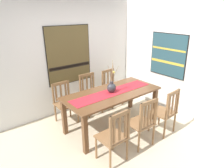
# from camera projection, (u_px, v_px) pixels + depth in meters

# --- Properties ---
(ground_plane) EXTENTS (6.40, 6.40, 0.03)m
(ground_plane) POSITION_uv_depth(u_px,v_px,m) (121.00, 142.00, 3.77)
(ground_plane) COLOR beige
(wall_back) EXTENTS (6.40, 0.12, 2.70)m
(wall_back) POSITION_uv_depth(u_px,v_px,m) (68.00, 55.00, 4.63)
(wall_back) COLOR silver
(wall_back) RESTS_ON ground_plane
(wall_side) EXTENTS (0.12, 6.40, 2.70)m
(wall_side) POSITION_uv_depth(u_px,v_px,m) (184.00, 58.00, 4.40)
(wall_side) COLOR silver
(wall_side) RESTS_ON ground_plane
(dining_table) EXTENTS (1.98, 0.92, 0.78)m
(dining_table) POSITION_uv_depth(u_px,v_px,m) (112.00, 97.00, 4.06)
(dining_table) COLOR brown
(dining_table) RESTS_ON ground_plane
(table_runner) EXTENTS (1.82, 0.36, 0.01)m
(table_runner) POSITION_uv_depth(u_px,v_px,m) (112.00, 92.00, 4.02)
(table_runner) COLOR #B7232D
(table_runner) RESTS_ON dining_table
(centerpiece_vase) EXTENTS (0.23, 0.19, 0.65)m
(centerpiece_vase) POSITION_uv_depth(u_px,v_px,m) (112.00, 87.00, 3.97)
(centerpiece_vase) COLOR #333338
(centerpiece_vase) RESTS_ON dining_table
(chair_0) EXTENTS (0.42, 0.42, 0.89)m
(chair_0) POSITION_uv_depth(u_px,v_px,m) (65.00, 102.00, 4.32)
(chair_0) COLOR brown
(chair_0) RESTS_ON ground_plane
(chair_1) EXTENTS (0.44, 0.44, 0.94)m
(chair_1) POSITION_uv_depth(u_px,v_px,m) (90.00, 93.00, 4.73)
(chair_1) COLOR brown
(chair_1) RESTS_ON ground_plane
(chair_2) EXTENTS (0.45, 0.45, 0.94)m
(chair_2) POSITION_uv_depth(u_px,v_px,m) (165.00, 111.00, 3.88)
(chair_2) COLOR brown
(chair_2) RESTS_ON ground_plane
(chair_3) EXTENTS (0.45, 0.45, 0.91)m
(chair_3) POSITION_uv_depth(u_px,v_px,m) (111.00, 87.00, 5.14)
(chair_3) COLOR brown
(chair_3) RESTS_ON ground_plane
(chair_4) EXTENTS (0.45, 0.45, 0.95)m
(chair_4) POSITION_uv_depth(u_px,v_px,m) (143.00, 122.00, 3.50)
(chair_4) COLOR brown
(chair_4) RESTS_ON ground_plane
(chair_5) EXTENTS (0.43, 0.43, 0.95)m
(chair_5) POSITION_uv_depth(u_px,v_px,m) (114.00, 136.00, 3.12)
(chair_5) COLOR brown
(chair_5) RESTS_ON ground_plane
(painting_on_back_wall) EXTENTS (1.09, 0.05, 1.33)m
(painting_on_back_wall) POSITION_uv_depth(u_px,v_px,m) (69.00, 55.00, 4.57)
(painting_on_back_wall) COLOR black
(painting_on_side_wall) EXTENTS (0.05, 0.95, 1.00)m
(painting_on_side_wall) POSITION_uv_depth(u_px,v_px,m) (168.00, 55.00, 4.63)
(painting_on_side_wall) COLOR black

